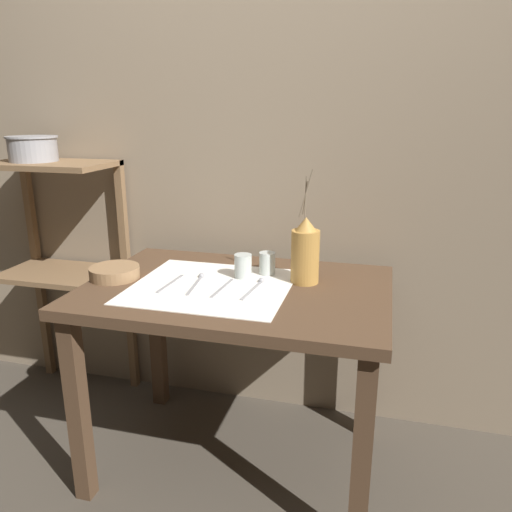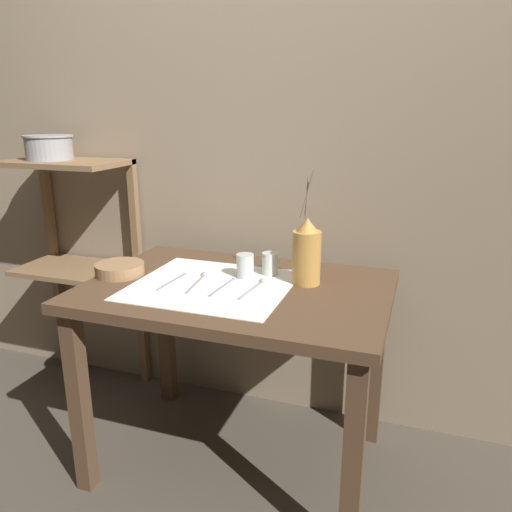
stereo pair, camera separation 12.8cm
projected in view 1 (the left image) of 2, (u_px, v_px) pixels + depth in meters
name	position (u px, v px, depth m)	size (l,w,h in m)	color
ground_plane	(239.00, 461.00, 2.06)	(12.00, 12.00, 0.00)	#473F35
stone_wall_back	(268.00, 155.00, 2.17)	(7.00, 0.06, 2.40)	gray
wooden_table	(237.00, 313.00, 1.87)	(1.11, 0.77, 0.77)	#4C3523
wooden_shelf_unit	(63.00, 236.00, 2.35)	(0.55, 0.33, 1.17)	brown
linen_cloth	(211.00, 286.00, 1.83)	(0.57, 0.52, 0.00)	white
pitcher_with_flowers	(305.00, 253.00, 1.84)	(0.11, 0.11, 0.42)	#B7843D
wooden_bowl	(115.00, 272.00, 1.92)	(0.19, 0.19, 0.05)	#8E6B47
glass_tumbler_near	(244.00, 266.00, 1.91)	(0.07, 0.07, 0.09)	#B7C1BC
glass_tumbler_far	(267.00, 263.00, 1.95)	(0.06, 0.06, 0.09)	#B7C1BC
knife_center	(170.00, 284.00, 1.85)	(0.02, 0.20, 0.00)	#939399
spoon_outer	(199.00, 280.00, 1.88)	(0.04, 0.21, 0.02)	#939399
fork_outer	(222.00, 288.00, 1.80)	(0.03, 0.20, 0.00)	#939399
spoon_inner	(258.00, 284.00, 1.83)	(0.04, 0.21, 0.02)	#939399
metal_pot_large	(33.00, 148.00, 2.22)	(0.22, 0.22, 0.11)	#939399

